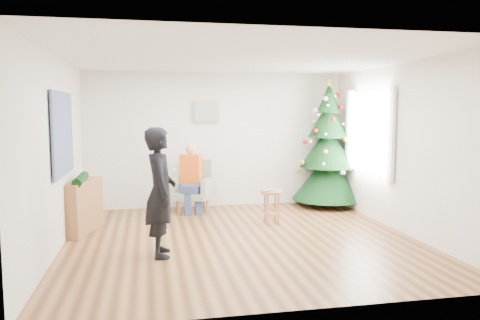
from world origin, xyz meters
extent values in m
plane|color=brown|center=(0.00, 0.00, 0.00)|extent=(5.00, 5.00, 0.00)
plane|color=white|center=(0.00, 0.00, 2.60)|extent=(5.00, 5.00, 0.00)
plane|color=silver|center=(0.00, 2.50, 1.30)|extent=(5.00, 0.00, 5.00)
plane|color=silver|center=(0.00, -2.50, 1.30)|extent=(5.00, 0.00, 5.00)
plane|color=silver|center=(-2.50, 0.00, 1.30)|extent=(0.00, 5.00, 5.00)
plane|color=silver|center=(2.50, 0.00, 1.30)|extent=(0.00, 5.00, 5.00)
cube|color=white|center=(2.47, 1.00, 1.50)|extent=(0.04, 1.30, 1.40)
cube|color=white|center=(2.44, 0.25, 1.50)|extent=(0.05, 0.25, 1.50)
cube|color=white|center=(2.44, 1.75, 1.50)|extent=(0.05, 0.25, 1.50)
cylinder|color=#3F2816|center=(2.15, 2.08, 0.16)|extent=(0.11, 0.11, 0.32)
cone|color=black|center=(2.15, 2.08, 0.58)|extent=(1.38, 1.38, 0.90)
cone|color=black|center=(2.15, 2.08, 1.17)|extent=(1.10, 1.10, 0.79)
cone|color=black|center=(2.15, 2.08, 1.70)|extent=(0.81, 0.81, 0.69)
cone|color=black|center=(2.15, 2.08, 2.12)|extent=(0.47, 0.47, 0.58)
cone|color=gold|center=(2.15, 2.08, 2.42)|extent=(0.15, 0.15, 0.15)
cylinder|color=brown|center=(0.68, 0.84, 0.53)|extent=(0.37, 0.37, 0.04)
cylinder|color=brown|center=(0.68, 0.84, 0.16)|extent=(0.27, 0.27, 0.02)
imported|color=silver|center=(0.68, 0.84, 0.56)|extent=(0.35, 0.30, 0.02)
cube|color=gray|center=(-0.53, 2.00, 0.32)|extent=(0.82, 0.80, 0.12)
cube|color=gray|center=(-0.42, 2.25, 0.66)|extent=(0.62, 0.36, 0.60)
cube|color=gray|center=(-0.80, 2.12, 0.48)|extent=(0.29, 0.49, 0.30)
cube|color=gray|center=(-0.26, 1.88, 0.48)|extent=(0.29, 0.49, 0.30)
cube|color=navy|center=(-0.53, 1.93, 0.45)|extent=(0.49, 0.50, 0.14)
cube|color=#D55414|center=(-0.53, 2.13, 0.78)|extent=(0.43, 0.34, 0.55)
sphere|color=tan|center=(-0.53, 2.11, 1.16)|extent=(0.20, 0.20, 0.20)
imported|color=black|center=(-1.16, -0.55, 0.83)|extent=(0.41, 0.61, 1.66)
cube|color=white|center=(-0.99, -0.58, 1.11)|extent=(0.04, 0.13, 0.04)
cube|color=brown|center=(-2.33, 0.90, 0.40)|extent=(0.56, 1.04, 0.80)
cylinder|color=black|center=(-2.33, 0.90, 0.82)|extent=(0.14, 0.90, 0.14)
cube|color=black|center=(-2.46, 0.30, 1.55)|extent=(0.03, 1.50, 1.15)
cube|color=tan|center=(-0.20, 2.47, 1.85)|extent=(0.52, 0.03, 0.42)
cube|color=gray|center=(-0.20, 2.45, 1.85)|extent=(0.44, 0.02, 0.34)
camera|label=1|loc=(-1.31, -6.52, 1.86)|focal=35.00mm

